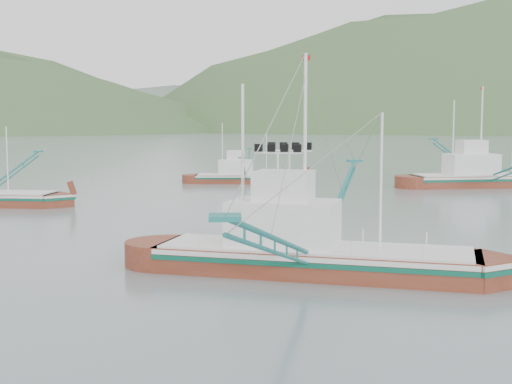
{
  "coord_description": "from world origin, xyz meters",
  "views": [
    {
      "loc": [
        -1.95,
        -35.7,
        7.55
      ],
      "look_at": [
        0.0,
        6.0,
        3.2
      ],
      "focal_mm": 50.0,
      "sensor_mm": 36.0,
      "label": 1
    }
  ],
  "objects": [
    {
      "name": "ground",
      "position": [
        0.0,
        0.0,
        0.0
      ],
      "size": [
        1200.0,
        1200.0,
        0.0
      ],
      "primitive_type": "plane",
      "color": "slate",
      "rests_on": "ground"
    },
    {
      "name": "ridge_distant",
      "position": [
        30.0,
        560.0,
        0.0
      ],
      "size": [
        960.0,
        400.0,
        240.0
      ],
      "primitive_type": "ellipsoid",
      "color": "slate",
      "rests_on": "ground"
    },
    {
      "name": "main_boat",
      "position": [
        2.35,
        -1.78,
        2.24
      ],
      "size": [
        16.12,
        27.47,
        11.44
      ],
      "rotation": [
        0.0,
        0.0,
        -0.32
      ],
      "color": "maroon",
      "rests_on": "ground"
    },
    {
      "name": "bg_boat_right",
      "position": [
        26.59,
        41.06,
        1.7
      ],
      "size": [
        16.44,
        29.07,
        11.8
      ],
      "rotation": [
        0.0,
        0.0,
        0.1
      ],
      "color": "maroon",
      "rests_on": "ground"
    },
    {
      "name": "bg_boat_far",
      "position": [
        0.58,
        46.91,
        1.19
      ],
      "size": [
        12.02,
        21.38,
        8.66
      ],
      "rotation": [
        0.0,
        0.0,
        -0.08
      ],
      "color": "maroon",
      "rests_on": "ground"
    }
  ]
}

